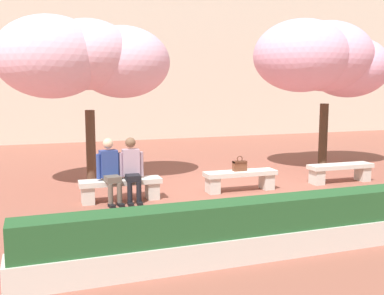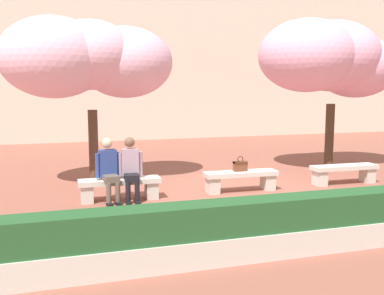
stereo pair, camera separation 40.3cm
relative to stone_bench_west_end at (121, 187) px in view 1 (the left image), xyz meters
The scene contains 11 objects.
ground_plane 2.69m from the stone_bench_west_end, ahead, with size 100.00×100.00×0.00m, color #8E5142.
building_facade 12.94m from the stone_bench_west_end, 77.62° to the left, with size 28.00×4.00×7.36m, color beige.
stone_bench_west_end is the anchor object (origin of this frame).
stone_bench_near_west 2.68m from the stone_bench_west_end, ahead, with size 1.66×0.46×0.45m.
stone_bench_center 5.35m from the stone_bench_west_end, ahead, with size 1.66×0.46×0.45m.
person_seated_left 0.46m from the stone_bench_west_end, 166.17° to the right, with size 0.51×0.71×1.29m.
person_seated_right 0.46m from the stone_bench_west_end, 13.64° to the right, with size 0.51×0.70×1.29m.
handbag 2.68m from the stone_bench_west_end, ahead, with size 0.30×0.15×0.34m.
cherry_tree_main 3.29m from the stone_bench_west_end, 101.63° to the left, with size 4.04×2.50×3.88m.
cherry_tree_secondary 6.98m from the stone_bench_west_end, 17.41° to the left, with size 4.21×2.71×4.12m.
planter_hedge_foreground 4.49m from the stone_bench_west_end, 53.41° to the right, with size 9.40×0.50×0.80m.
Camera 1 is at (-4.30, -8.86, 2.31)m, focal length 42.00 mm.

